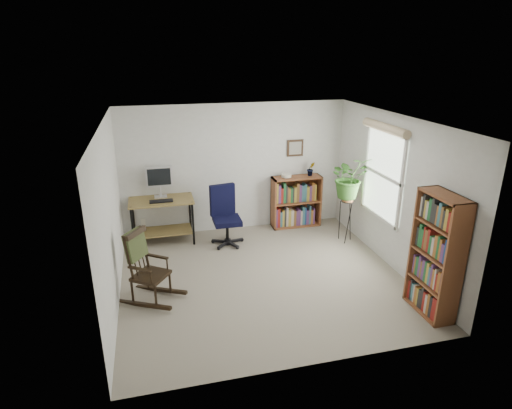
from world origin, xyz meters
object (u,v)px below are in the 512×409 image
object	(u,v)px
rocking_chair	(150,266)
low_bookshelf	(296,201)
office_chair	(227,216)
tall_bookshelf	(436,256)
desk	(163,221)

from	to	relation	value
rocking_chair	low_bookshelf	size ratio (longest dim) A/B	1.03
rocking_chair	low_bookshelf	xyz separation A→B (m)	(2.81, 2.04, -0.02)
office_chair	tall_bookshelf	world-z (taller)	tall_bookshelf
rocking_chair	tall_bookshelf	bearing A→B (deg)	-73.03
desk	office_chair	xyz separation A→B (m)	(1.10, -0.40, 0.14)
desk	rocking_chair	xyz separation A→B (m)	(-0.25, -1.92, 0.12)
desk	office_chair	world-z (taller)	office_chair
rocking_chair	tall_bookshelf	size ratio (longest dim) A/B	0.63
desk	low_bookshelf	bearing A→B (deg)	2.68
rocking_chair	tall_bookshelf	xyz separation A→B (m)	(3.56, -1.18, 0.30)
office_chair	tall_bookshelf	size ratio (longest dim) A/B	0.66
office_chair	rocking_chair	size ratio (longest dim) A/B	1.04
rocking_chair	tall_bookshelf	world-z (taller)	tall_bookshelf
desk	tall_bookshelf	distance (m)	4.56
desk	tall_bookshelf	world-z (taller)	tall_bookshelf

